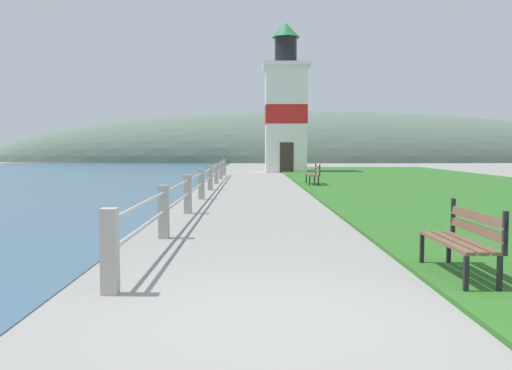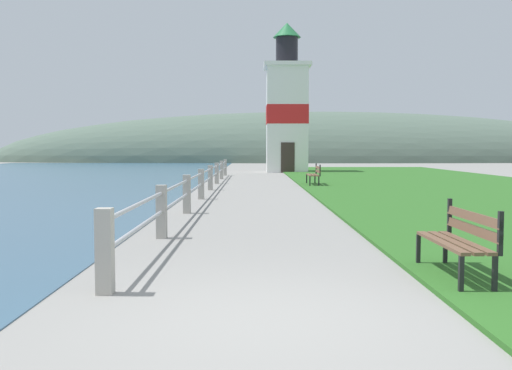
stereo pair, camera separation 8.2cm
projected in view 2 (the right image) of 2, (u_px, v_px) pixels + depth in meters
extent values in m
plane|color=gray|center=(267.00, 321.00, 5.36)|extent=(160.00, 160.00, 0.00)
cube|color=#2D6623|center=(458.00, 189.00, 22.18)|extent=(12.00, 50.43, 0.06)
cube|color=#A8A399|center=(105.00, 251.00, 6.32)|extent=(0.18, 0.18, 0.96)
cube|color=#A8A399|center=(162.00, 212.00, 10.25)|extent=(0.18, 0.18, 0.96)
cube|color=#A8A399|center=(187.00, 194.00, 14.18)|extent=(0.18, 0.18, 0.96)
cube|color=#A8A399|center=(201.00, 184.00, 18.11)|extent=(0.18, 0.18, 0.96)
cube|color=#A8A399|center=(210.00, 178.00, 22.04)|extent=(0.18, 0.18, 0.96)
cube|color=#A8A399|center=(217.00, 173.00, 25.97)|extent=(0.18, 0.18, 0.96)
cube|color=#A8A399|center=(221.00, 170.00, 29.90)|extent=(0.18, 0.18, 0.96)
cube|color=#A8A399|center=(225.00, 167.00, 33.83)|extent=(0.18, 0.18, 0.96)
cylinder|color=#B2B2B7|center=(206.00, 171.00, 20.05)|extent=(0.06, 27.57, 0.06)
cylinder|color=#B2B2B7|center=(206.00, 181.00, 20.08)|extent=(0.06, 27.57, 0.06)
cube|color=brown|center=(441.00, 242.00, 6.98)|extent=(0.13, 1.61, 0.04)
cube|color=brown|center=(453.00, 242.00, 6.98)|extent=(0.13, 1.61, 0.04)
cube|color=brown|center=(465.00, 242.00, 6.98)|extent=(0.13, 1.61, 0.04)
cube|color=brown|center=(472.00, 217.00, 6.96)|extent=(0.07, 1.61, 0.11)
cube|color=brown|center=(472.00, 229.00, 6.97)|extent=(0.07, 1.61, 0.11)
cube|color=black|center=(461.00, 276.00, 6.22)|extent=(0.05, 0.05, 0.45)
cube|color=black|center=(418.00, 251.00, 7.77)|extent=(0.05, 0.05, 0.45)
cube|color=black|center=(495.00, 276.00, 6.22)|extent=(0.05, 0.05, 0.45)
cube|color=black|center=(445.00, 251.00, 7.78)|extent=(0.05, 0.05, 0.45)
cube|color=black|center=(500.00, 234.00, 6.19)|extent=(0.05, 0.05, 0.49)
cube|color=black|center=(450.00, 216.00, 7.75)|extent=(0.05, 0.05, 0.49)
cube|color=brown|center=(309.00, 175.00, 24.56)|extent=(0.15, 1.87, 0.04)
cube|color=brown|center=(313.00, 175.00, 24.55)|extent=(0.15, 1.87, 0.04)
cube|color=brown|center=(316.00, 175.00, 24.55)|extent=(0.15, 1.87, 0.04)
cube|color=brown|center=(318.00, 168.00, 24.53)|extent=(0.09, 1.87, 0.11)
cube|color=brown|center=(318.00, 171.00, 24.54)|extent=(0.09, 1.87, 0.11)
cube|color=black|center=(310.00, 182.00, 23.67)|extent=(0.05, 0.05, 0.45)
cube|color=black|center=(307.00, 179.00, 25.48)|extent=(0.05, 0.05, 0.45)
cube|color=black|center=(319.00, 182.00, 23.66)|extent=(0.05, 0.05, 0.45)
cube|color=black|center=(315.00, 179.00, 25.48)|extent=(0.05, 0.05, 0.45)
cube|color=black|center=(320.00, 171.00, 23.63)|extent=(0.05, 0.05, 0.49)
cube|color=black|center=(316.00, 169.00, 25.44)|extent=(0.05, 0.05, 0.49)
cube|color=white|center=(287.00, 120.00, 38.75)|extent=(2.72, 2.72, 7.05)
cube|color=red|center=(287.00, 115.00, 38.73)|extent=(2.76, 2.76, 1.27)
cube|color=white|center=(287.00, 66.00, 38.51)|extent=(3.13, 3.13, 0.25)
cylinder|color=black|center=(287.00, 51.00, 38.45)|extent=(1.50, 1.50, 1.78)
cone|color=#23703D|center=(287.00, 30.00, 38.36)|extent=(1.87, 1.87, 0.98)
cube|color=#332823|center=(288.00, 158.00, 37.53)|extent=(0.90, 0.06, 2.00)
ellipsoid|color=#566B5B|center=(320.00, 162.00, 68.89)|extent=(80.00, 16.00, 12.00)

